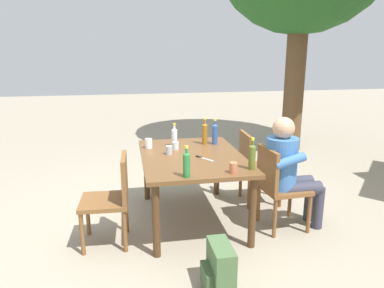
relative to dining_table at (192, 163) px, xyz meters
name	(u,v)px	position (x,y,z in m)	size (l,w,h in m)	color
ground_plane	(192,219)	(0.00, 0.00, -0.65)	(24.00, 24.00, 0.00)	gray
dining_table	(192,163)	(0.00, 0.00, 0.00)	(1.49, 1.05, 0.74)	brown
chair_far_right	(277,184)	(0.34, 0.83, -0.17)	(0.47, 0.47, 0.87)	brown
chair_near_right	(112,195)	(0.34, -0.83, -0.17)	(0.46, 0.46, 0.87)	brown
chair_far_left	(254,164)	(-0.34, 0.83, -0.17)	(0.46, 0.46, 0.87)	brown
person_in_white_shirt	(288,167)	(0.33, 0.94, 0.00)	(0.47, 0.61, 1.18)	#3D70B2
bottle_blue	(215,133)	(-0.40, 0.35, 0.22)	(0.06, 0.06, 0.30)	#2D56A3
bottle_green	(187,164)	(0.66, -0.17, 0.21)	(0.06, 0.06, 0.28)	#287A38
bottle_olive	(252,156)	(0.56, 0.46, 0.22)	(0.06, 0.06, 0.30)	#566623
bottle_clear	(174,137)	(-0.38, -0.13, 0.20)	(0.06, 0.06, 0.27)	white
bottle_amber	(205,133)	(-0.42, 0.23, 0.22)	(0.06, 0.06, 0.31)	#996019
cup_glass	(176,146)	(-0.25, -0.14, 0.13)	(0.07, 0.07, 0.09)	silver
cup_terracotta	(233,168)	(0.63, 0.26, 0.14)	(0.07, 0.07, 0.10)	#BC6B47
cup_steel	(169,150)	(-0.07, -0.23, 0.13)	(0.07, 0.07, 0.09)	#B2B7BC
cup_white	(149,143)	(-0.36, -0.43, 0.14)	(0.08, 0.08, 0.11)	white
table_knife	(203,158)	(0.15, 0.09, 0.09)	(0.21, 0.15, 0.01)	silver
backpack_by_near_side	(219,270)	(1.25, -0.02, -0.46)	(0.34, 0.21, 0.39)	#47663D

